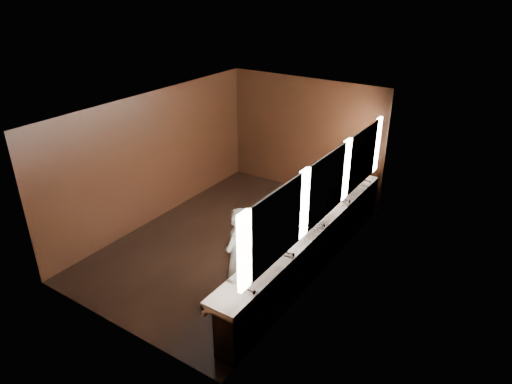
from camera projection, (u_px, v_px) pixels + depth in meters
floor at (233, 241)px, 9.34m from camera, size 6.00×6.00×0.00m
ceiling at (229, 107)px, 8.12m from camera, size 4.00×6.00×0.02m
wall_back at (305, 136)px, 10.98m from camera, size 4.00×0.02×2.80m
wall_front at (106, 250)px, 6.48m from camera, size 4.00×0.02×2.80m
wall_left at (156, 157)px, 9.72m from camera, size 0.02×6.00×2.80m
wall_right at (326, 205)px, 7.74m from camera, size 0.02×6.00×2.80m
sink_counter at (312, 246)px, 8.23m from camera, size 0.55×5.40×1.01m
mirror_band at (326, 186)px, 7.59m from camera, size 0.06×5.03×1.15m
person at (238, 256)px, 7.33m from camera, size 0.46×0.65×1.70m
trash_bin at (236, 315)px, 6.87m from camera, size 0.46×0.46×0.58m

